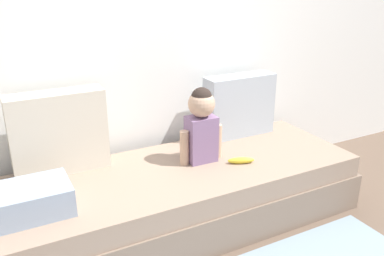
% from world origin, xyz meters
% --- Properties ---
extents(ground_plane, '(12.00, 12.00, 0.00)m').
position_xyz_m(ground_plane, '(0.00, 0.00, 0.00)').
color(ground_plane, brown).
extents(back_wall, '(5.51, 0.10, 2.55)m').
position_xyz_m(back_wall, '(0.00, 0.54, 1.28)').
color(back_wall, white).
rests_on(back_wall, ground).
extents(couch, '(2.31, 0.82, 0.39)m').
position_xyz_m(couch, '(0.00, 0.00, 0.19)').
color(couch, '#826C5B').
rests_on(couch, ground).
extents(throw_pillow_left, '(0.55, 0.16, 0.49)m').
position_xyz_m(throw_pillow_left, '(-0.63, 0.31, 0.63)').
color(throw_pillow_left, beige).
rests_on(throw_pillow_left, couch).
extents(throw_pillow_right, '(0.52, 0.16, 0.44)m').
position_xyz_m(throw_pillow_right, '(0.63, 0.31, 0.61)').
color(throw_pillow_right, '#B2BCC6').
rests_on(throw_pillow_right, couch).
extents(toddler, '(0.29, 0.17, 0.48)m').
position_xyz_m(toddler, '(0.17, 0.04, 0.64)').
color(toddler, gray).
rests_on(toddler, couch).
extents(banana, '(0.17, 0.11, 0.04)m').
position_xyz_m(banana, '(0.37, -0.11, 0.41)').
color(banana, yellow).
rests_on(banana, couch).
extents(folded_blanket, '(0.40, 0.28, 0.15)m').
position_xyz_m(folded_blanket, '(-0.87, -0.10, 0.46)').
color(folded_blanket, '#8E9EB2').
rests_on(folded_blanket, couch).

